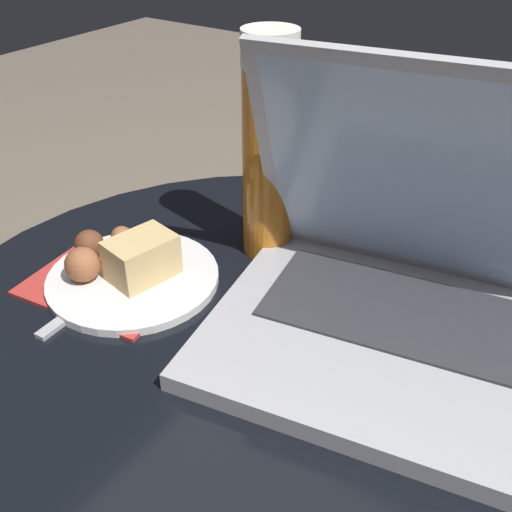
{
  "coord_description": "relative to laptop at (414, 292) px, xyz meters",
  "views": [
    {
      "loc": [
        0.22,
        -0.36,
        0.94
      ],
      "look_at": [
        -0.03,
        0.03,
        0.64
      ],
      "focal_mm": 42.0,
      "sensor_mm": 36.0,
      "label": 1
    }
  ],
  "objects": [
    {
      "name": "table",
      "position": [
        -0.1,
        -0.08,
        -0.23
      ],
      "size": [
        0.72,
        0.72,
        0.57
      ],
      "color": "black",
      "rests_on": "ground_plane"
    },
    {
      "name": "napkin",
      "position": [
        -0.29,
        -0.11,
        -0.05
      ],
      "size": [
        0.17,
        0.13,
        0.0
      ],
      "color": "#B7332D",
      "rests_on": "table"
    },
    {
      "name": "laptop",
      "position": [
        0.0,
        0.0,
        0.0
      ],
      "size": [
        0.39,
        0.31,
        0.26
      ],
      "color": "#B2B2B7",
      "rests_on": "table"
    },
    {
      "name": "beer_glass",
      "position": [
        -0.19,
        0.06,
        0.07
      ],
      "size": [
        0.06,
        0.06,
        0.24
      ],
      "color": "#C6701E",
      "rests_on": "table"
    },
    {
      "name": "snack_plate",
      "position": [
        -0.28,
        -0.08,
        -0.04
      ],
      "size": [
        0.18,
        0.18,
        0.05
      ],
      "color": "white",
      "rests_on": "table"
    },
    {
      "name": "fork",
      "position": [
        -0.29,
        -0.09,
        -0.05
      ],
      "size": [
        0.03,
        0.18,
        0.0
      ],
      "color": "#B2B2B7",
      "rests_on": "table"
    }
  ]
}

